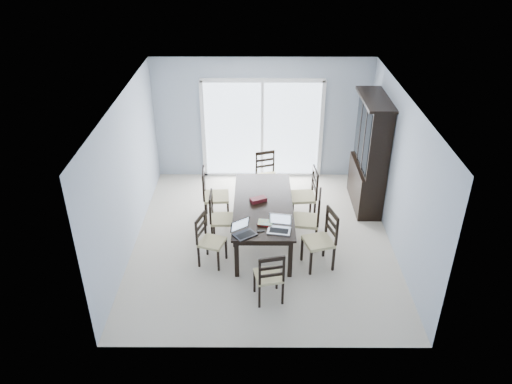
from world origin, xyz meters
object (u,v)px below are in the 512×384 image
chair_left_near (207,235)px  chair_right_far (308,190)px  dining_table (263,207)px  chair_right_near (325,233)px  chair_right_mid (312,214)px  chair_end_far (267,170)px  chair_left_mid (218,213)px  game_box (258,200)px  laptop_dark (245,232)px  hot_tub (238,133)px  china_hutch (370,155)px  laptop_silver (279,228)px  chair_end_near (270,273)px  cell_phone (261,231)px  chair_left_far (211,190)px

chair_left_near → chair_right_far: bearing=145.1°
dining_table → chair_right_near: (0.98, -0.69, -0.06)m
chair_right_near → chair_right_mid: chair_right_mid is taller
chair_left_near → chair_end_far: size_ratio=0.94×
chair_left_mid → chair_end_far: (0.87, 1.64, -0.01)m
chair_right_far → game_box: chair_right_far is taller
laptop_dark → hot_tub: hot_tub is taller
china_hutch → laptop_silver: 2.75m
chair_end_near → chair_right_near: bearing=33.4°
chair_right_near → chair_right_far: bearing=-10.5°
dining_table → cell_phone: (-0.04, -0.84, 0.08)m
chair_left_near → chair_end_far: bearing=174.0°
chair_right_mid → hot_tub: bearing=28.9°
chair_left_near → chair_left_far: bearing=-160.1°
chair_left_far → chair_end_near: (1.05, -2.27, -0.09)m
game_box → laptop_silver: bearing=-70.3°
chair_left_near → laptop_dark: 0.75m
chair_left_far → chair_right_near: (1.94, -1.36, -0.03)m
chair_left_mid → laptop_dark: size_ratio=2.69×
china_hutch → chair_left_mid: size_ratio=2.01×
chair_left_mid → chair_end_far: 1.86m
china_hutch → laptop_dark: size_ratio=5.39×
chair_right_near → chair_end_near: bearing=119.1°
dining_table → chair_left_mid: bearing=-178.3°
dining_table → hot_tub: size_ratio=0.98×
cell_phone → hot_tub: hot_tub is taller
chair_left_mid → chair_right_near: size_ratio=0.95×
chair_right_near → hot_tub: size_ratio=0.52×
chair_left_mid → hot_tub: bearing=176.5°
laptop_silver → china_hutch: bearing=59.3°
chair_left_mid → chair_right_mid: bearing=85.8°
china_hutch → hot_tub: 3.59m
chair_right_near → chair_end_far: 2.48m
chair_right_far → hot_tub: 3.29m
chair_end_near → game_box: 1.70m
chair_right_far → laptop_dark: size_ratio=2.94×
chair_end_near → game_box: (-0.17, 1.67, 0.24)m
chair_end_far → hot_tub: (-0.65, 2.05, -0.07)m
dining_table → china_hutch: 2.41m
game_box → laptop_dark: bearing=-101.5°
cell_phone → hot_tub: (-0.53, 4.51, -0.25)m
chair_left_mid → chair_end_far: bearing=152.0°
dining_table → chair_left_far: 1.17m
laptop_silver → game_box: (-0.32, 0.90, -0.03)m
hot_tub → chair_right_near: bearing=-70.4°
dining_table → game_box: bearing=138.2°
chair_left_mid → game_box: size_ratio=3.99×
laptop_silver → game_box: laptop_silver is taller
chair_right_mid → chair_end_near: chair_right_mid is taller
chair_end_near → cell_phone: bearing=87.5°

